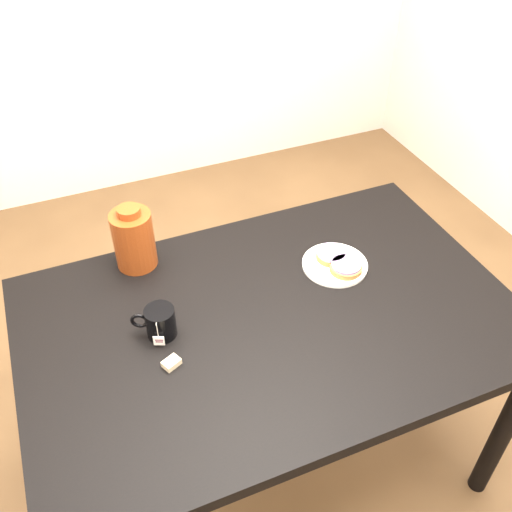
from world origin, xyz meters
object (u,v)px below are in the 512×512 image
(bagel_back, at_px, (331,255))
(teabag_pouch, at_px, (171,363))
(table, at_px, (271,335))
(bagel_front, at_px, (346,267))
(plate, at_px, (335,264))
(bagel_package, at_px, (134,239))
(mug, at_px, (160,322))

(bagel_back, height_order, teabag_pouch, bagel_back)
(table, distance_m, bagel_front, 0.31)
(bagel_back, bearing_deg, plate, -91.05)
(teabag_pouch, xyz_separation_m, bagel_package, (0.01, 0.43, 0.09))
(plate, distance_m, mug, 0.58)
(plate, xyz_separation_m, bagel_front, (0.02, -0.04, 0.02))
(teabag_pouch, relative_size, bagel_package, 0.21)
(table, distance_m, plate, 0.31)
(mug, height_order, bagel_package, bagel_package)
(bagel_front, distance_m, teabag_pouch, 0.61)
(table, xyz_separation_m, mug, (-0.31, 0.05, 0.13))
(bagel_back, relative_size, bagel_package, 0.61)
(mug, distance_m, bagel_package, 0.32)
(bagel_package, bearing_deg, bagel_front, -26.56)
(table, bearing_deg, teabag_pouch, -168.40)
(table, xyz_separation_m, bagel_front, (0.28, 0.08, 0.11))
(bagel_package, bearing_deg, plate, -23.87)
(teabag_pouch, bearing_deg, bagel_package, 88.05)
(bagel_package, bearing_deg, teabag_pouch, -91.95)
(table, xyz_separation_m, plate, (0.27, 0.12, 0.09))
(plate, height_order, mug, mug)
(table, xyz_separation_m, bagel_back, (0.27, 0.14, 0.11))
(teabag_pouch, bearing_deg, mug, 87.73)
(bagel_back, bearing_deg, bagel_front, -77.67)
(bagel_front, bearing_deg, bagel_package, 153.44)
(bagel_front, xyz_separation_m, teabag_pouch, (-0.60, -0.14, -0.01))
(table, height_order, teabag_pouch, teabag_pouch)
(bagel_front, bearing_deg, mug, -177.59)
(table, distance_m, bagel_package, 0.51)
(bagel_back, height_order, mug, mug)
(bagel_front, relative_size, teabag_pouch, 2.81)
(table, height_order, plate, plate)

